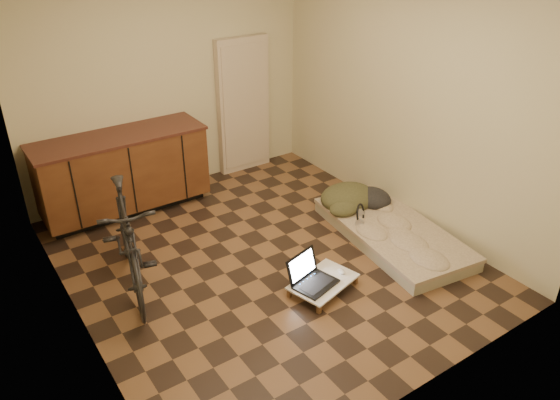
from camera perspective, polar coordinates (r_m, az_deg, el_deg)
room_shell at (r=4.79m, az=-1.91°, el=6.78°), size 3.50×4.00×2.60m
cabinets at (r=6.27m, az=-16.09°, el=2.76°), size 1.84×0.62×0.91m
appliance_panel at (r=6.96m, az=-3.86°, el=9.80°), size 0.70×0.10×1.70m
bicycle at (r=4.95m, az=-15.65°, el=-3.54°), size 0.86×1.70×1.06m
futon at (r=5.78m, az=11.61°, el=-3.33°), size 1.07×1.86×0.15m
clothing_pile at (r=6.08m, az=7.84°, el=0.95°), size 0.75×0.65×0.27m
headphones at (r=5.74m, az=8.41°, el=-1.40°), size 0.35×0.34×0.17m
lap_desk at (r=4.96m, az=4.53°, el=-8.54°), size 0.69×0.53×0.10m
laptop at (r=4.89m, az=3.29°, el=-8.13°), size 0.44×0.42×0.26m
mouse at (r=5.06m, az=6.43°, el=-7.40°), size 0.07×0.10×0.03m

